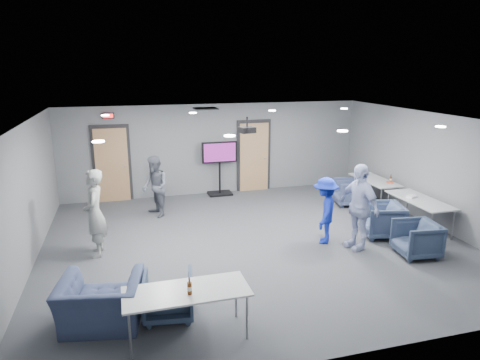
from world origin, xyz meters
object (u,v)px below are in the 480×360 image
object	(u,v)px
chair_right_a	(349,192)
bottle_front	(190,288)
person_a	(95,213)
table_right_b	(420,201)
bottle_right	(391,179)
chair_right_b	(382,220)
chair_front_a	(168,295)
person_b	(155,187)
chair_right_c	(417,239)
person_d	(325,211)
table_front_left	(187,293)
tv_stand	(220,165)
person_c	(358,207)
chair_front_b	(101,303)
table_right_a	(375,181)
projector	(247,130)

from	to	relation	value
chair_right_a	bottle_front	size ratio (longest dim) A/B	3.11
person_a	table_right_b	xyz separation A→B (m)	(7.30, -0.50, -0.21)
table_right_b	bottle_right	xyz separation A→B (m)	(0.24, 1.52, 0.13)
chair_right_b	bottle_right	world-z (taller)	bottle_right
chair_front_a	bottle_right	size ratio (longest dim) A/B	3.45
person_b	chair_right_c	bearing A→B (deg)	34.02
person_d	bottle_front	world-z (taller)	person_d
table_front_left	tv_stand	size ratio (longest dim) A/B	1.09
person_c	chair_front_b	distance (m)	5.39
person_a	table_right_a	bearing A→B (deg)	102.36
projector	chair_front_a	bearing A→B (deg)	-136.03
person_c	chair_right_c	world-z (taller)	person_c
projector	table_right_b	bearing A→B (deg)	-23.45
chair_right_a	chair_front_b	xyz separation A→B (m)	(-6.47, -4.24, 0.02)
person_c	bottle_right	size ratio (longest dim) A/B	8.24
person_c	chair_right_a	world-z (taller)	person_c
bottle_right	person_b	bearing A→B (deg)	170.49
person_a	person_b	size ratio (longest dim) A/B	1.14
person_a	tv_stand	distance (m)	4.86
person_a	chair_right_c	size ratio (longest dim) A/B	2.26
person_b	tv_stand	world-z (taller)	tv_stand
table_front_left	tv_stand	distance (m)	7.04
table_right_a	bottle_front	world-z (taller)	bottle_front
chair_front_a	person_c	bearing A→B (deg)	-151.79
table_right_b	table_front_left	xyz separation A→B (m)	(-5.94, -2.75, -0.00)
bottle_right	projector	bearing A→B (deg)	-171.54
person_c	chair_right_a	bearing A→B (deg)	140.76
chair_right_b	bottle_front	distance (m)	5.52
person_b	chair_front_a	world-z (taller)	person_b
chair_front_b	projector	xyz separation A→B (m)	(3.13, 3.05, 2.03)
table_right_a	bottle_right	distance (m)	0.47
table_right_a	bottle_right	world-z (taller)	bottle_right
chair_right_b	table_front_left	xyz separation A→B (m)	(-4.84, -2.57, 0.30)
person_d	chair_right_b	bearing A→B (deg)	120.95
person_b	chair_right_b	distance (m)	5.58
person_a	person_d	distance (m)	4.82
chair_front_a	table_right_a	xyz separation A→B (m)	(6.14, 4.05, 0.33)
table_right_a	bottle_right	size ratio (longest dim) A/B	7.48
person_a	person_b	bearing A→B (deg)	148.10
chair_right_c	bottle_front	xyz separation A→B (m)	(-4.88, -1.58, 0.46)
person_c	person_a	bearing A→B (deg)	-114.40
person_d	table_right_a	bearing A→B (deg)	161.15
chair_front_b	projector	world-z (taller)	projector
tv_stand	table_front_left	bearing A→B (deg)	-106.58
chair_right_b	projector	xyz separation A→B (m)	(-2.89, 1.07, 2.02)
person_c	bottle_front	xyz separation A→B (m)	(-3.92, -2.26, -0.09)
person_c	table_front_left	bearing A→B (deg)	-74.11
person_c	chair_front_b	size ratio (longest dim) A/B	1.58
table_right_a	person_a	bearing A→B (deg)	100.89
bottle_front	chair_right_a	bearing A→B (deg)	43.29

